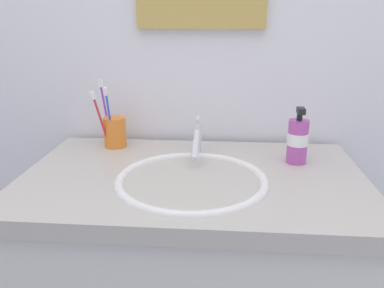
# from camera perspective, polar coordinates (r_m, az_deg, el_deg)

# --- Properties ---
(tiled_wall_back) EXTENTS (2.11, 0.04, 2.40)m
(tiled_wall_back) POSITION_cam_1_polar(r_m,az_deg,el_deg) (1.31, 1.37, 15.37)
(tiled_wall_back) COLOR silver
(tiled_wall_back) RESTS_ON ground
(sink_basin) EXTENTS (0.40, 0.40, 0.12)m
(sink_basin) POSITION_cam_1_polar(r_m,az_deg,el_deg) (1.03, -0.14, -7.46)
(sink_basin) COLOR white
(sink_basin) RESTS_ON vanity_counter
(faucet) EXTENTS (0.02, 0.17, 0.11)m
(faucet) POSITION_cam_1_polar(r_m,az_deg,el_deg) (1.17, 0.61, 0.59)
(faucet) COLOR silver
(faucet) RESTS_ON sink_basin
(toothbrush_cup) EXTENTS (0.07, 0.07, 0.10)m
(toothbrush_cup) POSITION_cam_1_polar(r_m,az_deg,el_deg) (1.29, -11.07, 1.69)
(toothbrush_cup) COLOR orange
(toothbrush_cup) RESTS_ON vanity_counter
(toothbrush_red) EXTENTS (0.04, 0.05, 0.19)m
(toothbrush_red) POSITION_cam_1_polar(r_m,az_deg,el_deg) (1.24, -13.20, 3.92)
(toothbrush_red) COLOR red
(toothbrush_red) RESTS_ON toothbrush_cup
(toothbrush_blue) EXTENTS (0.01, 0.05, 0.20)m
(toothbrush_blue) POSITION_cam_1_polar(r_m,az_deg,el_deg) (1.24, -11.90, 4.29)
(toothbrush_blue) COLOR blue
(toothbrush_blue) RESTS_ON toothbrush_cup
(toothbrush_purple) EXTENTS (0.04, 0.02, 0.21)m
(toothbrush_purple) POSITION_cam_1_polar(r_m,az_deg,el_deg) (1.30, -12.46, 5.10)
(toothbrush_purple) COLOR purple
(toothbrush_purple) RESTS_ON toothbrush_cup
(soap_dispenser) EXTENTS (0.06, 0.06, 0.16)m
(soap_dispenser) POSITION_cam_1_polar(r_m,az_deg,el_deg) (1.16, 15.01, 0.55)
(soap_dispenser) COLOR #B24CA5
(soap_dispenser) RESTS_ON vanity_counter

